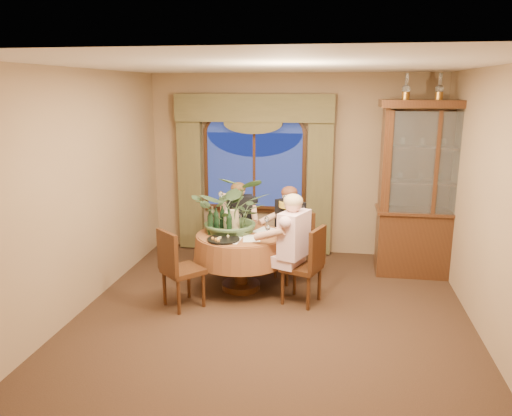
% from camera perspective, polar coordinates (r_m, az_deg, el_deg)
% --- Properties ---
extents(floor, '(5.00, 5.00, 0.00)m').
position_cam_1_polar(floor, '(5.87, 1.78, -12.47)').
color(floor, black).
rests_on(floor, ground).
extents(wall_back, '(4.50, 0.00, 4.50)m').
position_cam_1_polar(wall_back, '(7.85, 4.23, 4.92)').
color(wall_back, '#85694A').
rests_on(wall_back, ground).
extents(wall_right, '(0.00, 5.00, 5.00)m').
position_cam_1_polar(wall_right, '(5.59, 25.40, 0.09)').
color(wall_right, '#85694A').
rests_on(wall_right, ground).
extents(ceiling, '(5.00, 5.00, 0.00)m').
position_cam_1_polar(ceiling, '(5.28, 2.01, 15.98)').
color(ceiling, white).
rests_on(ceiling, wall_back).
extents(window, '(1.62, 0.10, 1.32)m').
position_cam_1_polar(window, '(7.87, -0.19, 4.24)').
color(window, navy).
rests_on(window, wall_back).
extents(arched_transom, '(1.60, 0.06, 0.44)m').
position_cam_1_polar(arched_transom, '(7.78, -0.20, 9.91)').
color(arched_transom, navy).
rests_on(arched_transom, wall_back).
extents(drapery_left, '(0.38, 0.14, 2.32)m').
position_cam_1_polar(drapery_left, '(8.07, -7.50, 3.49)').
color(drapery_left, '#484327').
rests_on(drapery_left, floor).
extents(drapery_right, '(0.38, 0.14, 2.32)m').
position_cam_1_polar(drapery_right, '(7.74, 7.30, 3.07)').
color(drapery_right, '#484327').
rests_on(drapery_right, floor).
extents(swag_valance, '(2.45, 0.16, 0.42)m').
position_cam_1_polar(swag_valance, '(7.69, -0.30, 11.36)').
color(swag_valance, '#484327').
rests_on(swag_valance, wall_back).
extents(dining_table, '(1.24, 1.24, 0.75)m').
position_cam_1_polar(dining_table, '(6.54, -1.74, -6.12)').
color(dining_table, maroon).
rests_on(dining_table, floor).
extents(china_cabinet, '(1.49, 0.59, 2.42)m').
position_cam_1_polar(china_cabinet, '(7.23, 19.38, 1.92)').
color(china_cabinet, '#341C10').
rests_on(china_cabinet, floor).
extents(oil_lamp_left, '(0.11, 0.11, 0.34)m').
position_cam_1_polar(oil_lamp_left, '(7.04, 16.80, 13.16)').
color(oil_lamp_left, '#A5722D').
rests_on(oil_lamp_left, china_cabinet).
extents(oil_lamp_center, '(0.11, 0.11, 0.34)m').
position_cam_1_polar(oil_lamp_center, '(7.10, 20.27, 12.90)').
color(oil_lamp_center, '#A5722D').
rests_on(oil_lamp_center, china_cabinet).
extents(oil_lamp_right, '(0.11, 0.11, 0.34)m').
position_cam_1_polar(oil_lamp_right, '(7.19, 23.65, 12.61)').
color(oil_lamp_right, '#A5722D').
rests_on(oil_lamp_right, china_cabinet).
extents(chair_right, '(0.54, 0.54, 0.96)m').
position_cam_1_polar(chair_right, '(6.12, 5.23, -6.52)').
color(chair_right, black).
rests_on(chair_right, floor).
extents(chair_back_right, '(0.58, 0.58, 0.96)m').
position_cam_1_polar(chair_back_right, '(6.81, 4.17, -4.39)').
color(chair_back_right, black).
rests_on(chair_back_right, floor).
extents(chair_back, '(0.49, 0.49, 0.96)m').
position_cam_1_polar(chair_back, '(7.26, -1.69, -3.21)').
color(chair_back, black).
rests_on(chair_back, floor).
extents(chair_front_left, '(0.59, 0.59, 0.96)m').
position_cam_1_polar(chair_front_left, '(6.06, -8.33, -6.83)').
color(chair_front_left, black).
rests_on(chair_front_left, floor).
extents(person_pink, '(0.60, 0.62, 1.36)m').
position_cam_1_polar(person_pink, '(6.07, 4.35, -4.67)').
color(person_pink, beige).
rests_on(person_pink, floor).
extents(person_back, '(0.54, 0.51, 1.27)m').
position_cam_1_polar(person_back, '(7.26, -2.01, -1.93)').
color(person_back, black).
rests_on(person_back, floor).
extents(person_scarf, '(0.63, 0.63, 1.30)m').
position_cam_1_polar(person_scarf, '(6.87, 3.89, -2.77)').
color(person_scarf, black).
rests_on(person_scarf, floor).
extents(stoneware_vase, '(0.16, 0.16, 0.29)m').
position_cam_1_polar(stoneware_vase, '(6.48, -2.53, -1.48)').
color(stoneware_vase, tan).
rests_on(stoneware_vase, dining_table).
extents(centerpiece_plant, '(1.02, 1.14, 0.89)m').
position_cam_1_polar(centerpiece_plant, '(6.41, -2.58, 2.91)').
color(centerpiece_plant, '#3F5B36').
rests_on(centerpiece_plant, dining_table).
extents(olive_bowl, '(0.14, 0.14, 0.04)m').
position_cam_1_polar(olive_bowl, '(6.36, -1.52, -2.92)').
color(olive_bowl, '#44522B').
rests_on(olive_bowl, dining_table).
extents(cheese_platter, '(0.40, 0.40, 0.02)m').
position_cam_1_polar(cheese_platter, '(6.15, -3.75, -3.61)').
color(cheese_platter, black).
rests_on(cheese_platter, dining_table).
extents(wine_bottle_0, '(0.07, 0.07, 0.33)m').
position_cam_1_polar(wine_bottle_0, '(6.37, -5.25, -1.61)').
color(wine_bottle_0, black).
rests_on(wine_bottle_0, dining_table).
extents(wine_bottle_1, '(0.07, 0.07, 0.33)m').
position_cam_1_polar(wine_bottle_1, '(6.32, -3.07, -1.68)').
color(wine_bottle_1, black).
rests_on(wine_bottle_1, dining_table).
extents(wine_bottle_2, '(0.07, 0.07, 0.33)m').
position_cam_1_polar(wine_bottle_2, '(6.55, -3.85, -1.15)').
color(wine_bottle_2, black).
rests_on(wine_bottle_2, dining_table).
extents(wine_bottle_3, '(0.07, 0.07, 0.33)m').
position_cam_1_polar(wine_bottle_3, '(6.45, -3.44, -1.39)').
color(wine_bottle_3, tan).
rests_on(wine_bottle_3, dining_table).
extents(wine_bottle_4, '(0.07, 0.07, 0.33)m').
position_cam_1_polar(wine_bottle_4, '(6.43, -4.58, -1.45)').
color(wine_bottle_4, black).
rests_on(wine_bottle_4, dining_table).
extents(wine_bottle_5, '(0.07, 0.07, 0.33)m').
position_cam_1_polar(wine_bottle_5, '(6.54, -4.99, -1.21)').
color(wine_bottle_5, tan).
rests_on(wine_bottle_5, dining_table).
extents(tasting_paper_0, '(0.26, 0.33, 0.00)m').
position_cam_1_polar(tasting_paper_0, '(6.21, -0.51, -3.50)').
color(tasting_paper_0, white).
rests_on(tasting_paper_0, dining_table).
extents(tasting_paper_1, '(0.31, 0.36, 0.00)m').
position_cam_1_polar(tasting_paper_1, '(6.56, 0.95, -2.56)').
color(tasting_paper_1, white).
rests_on(tasting_paper_1, dining_table).
extents(tasting_paper_2, '(0.23, 0.31, 0.00)m').
position_cam_1_polar(tasting_paper_2, '(6.15, -2.80, -3.69)').
color(tasting_paper_2, white).
rests_on(tasting_paper_2, dining_table).
extents(wine_glass_person_pink, '(0.07, 0.07, 0.18)m').
position_cam_1_polar(wine_glass_person_pink, '(6.19, 1.35, -2.73)').
color(wine_glass_person_pink, silver).
rests_on(wine_glass_person_pink, dining_table).
extents(wine_glass_person_back, '(0.07, 0.07, 0.18)m').
position_cam_1_polar(wine_glass_person_back, '(6.78, -1.90, -1.27)').
color(wine_glass_person_back, silver).
rests_on(wine_glass_person_back, dining_table).
extents(wine_glass_person_scarf, '(0.07, 0.07, 0.18)m').
position_cam_1_polar(wine_glass_person_scarf, '(6.60, 1.23, -1.69)').
color(wine_glass_person_scarf, silver).
rests_on(wine_glass_person_scarf, dining_table).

